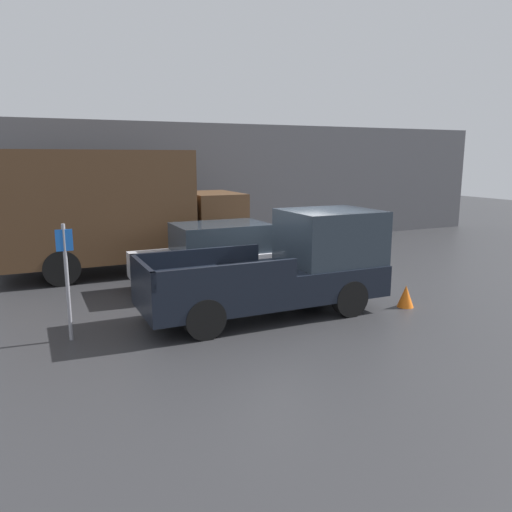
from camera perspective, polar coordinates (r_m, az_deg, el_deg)
ground_plane at (r=11.84m, az=4.74°, el=-5.56°), size 60.00×60.00×0.00m
building_wall at (r=19.20m, az=-7.82°, el=7.93°), size 28.00×0.15×4.67m
pickup_truck at (r=11.03m, az=3.53°, el=-1.25°), size 5.36×1.95×2.24m
car at (r=13.19m, az=-4.40°, el=0.05°), size 4.33×1.90×1.71m
delivery_truck at (r=15.41m, az=-15.97°, el=5.22°), size 7.12×2.51×3.61m
parking_sign at (r=9.89m, az=-20.82°, el=-2.10°), size 0.30×0.07×2.22m
traffic_cone at (r=12.08m, az=16.74°, el=-4.41°), size 0.38×0.38×0.51m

